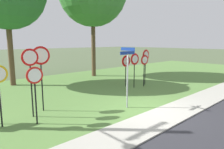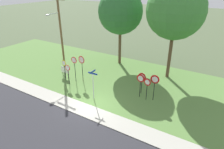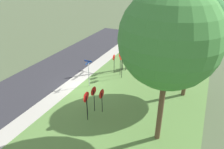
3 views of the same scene
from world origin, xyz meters
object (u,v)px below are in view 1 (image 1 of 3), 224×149
Objects in this scene: yield_sign_near_left at (126,64)px; yield_sign_near_right at (135,62)px; stop_sign_near_left at (35,84)px; stop_sign_far_center at (30,68)px; street_name_post at (127,72)px; yield_sign_far_right at (146,58)px; yield_sign_far_left at (145,63)px; stop_sign_far_left at (41,64)px.

yield_sign_near_right is at bearing -75.73° from yield_sign_near_left.
yield_sign_near_left is at bearing 16.37° from stop_sign_near_left.
stop_sign_far_center is (0.18, 0.82, 0.47)m from stop_sign_near_left.
street_name_post is (-3.42, -2.50, -0.02)m from yield_sign_near_right.
stop_sign_near_left is 0.87× the size of yield_sign_far_right.
street_name_post is at bearing -26.74° from stop_sign_far_center.
stop_sign_near_left is at bearing -163.52° from yield_sign_far_left.
stop_sign_near_left is 1.00× the size of yield_sign_far_left.
stop_sign_near_left is at bearing 164.88° from street_name_post.
yield_sign_near_right is at bearing -179.48° from yield_sign_far_right.
stop_sign_far_center is at bearing 76.80° from stop_sign_near_left.
street_name_post is (-3.29, -3.15, 0.10)m from yield_sign_near_left.
yield_sign_far_right is at bearing 7.66° from yield_sign_near_right.
stop_sign_far_left reaches higher than street_name_post.
street_name_post is (3.70, -1.79, -0.34)m from stop_sign_far_center.
yield_sign_near_left is (6.36, 0.92, -0.53)m from stop_sign_far_left.
stop_sign_near_left is 0.76× the size of stop_sign_far_left.
stop_sign_far_left is at bearing -172.32° from yield_sign_far_left.
stop_sign_far_left is 1.02× the size of street_name_post.
stop_sign_far_left is 1.25× the size of yield_sign_near_right.
yield_sign_near_left is at bearing 142.33° from yield_sign_far_left.
yield_sign_near_right is at bearing 7.56° from stop_sign_far_left.
yield_sign_near_right is at bearing 35.10° from street_name_post.
street_name_post is at bearing -14.56° from stop_sign_near_left.
yield_sign_near_left is 0.85× the size of yield_sign_far_right.
yield_sign_far_right is (8.41, 0.80, -0.14)m from stop_sign_far_center.
stop_sign_far_left is at bearing -169.10° from yield_sign_near_left.
yield_sign_near_right is at bearing 4.78° from stop_sign_far_center.
stop_sign_far_left reaches higher than stop_sign_far_center.
stop_sign_near_left is at bearing -164.52° from yield_sign_near_right.
street_name_post reaches higher than stop_sign_near_left.
yield_sign_near_right reaches higher than yield_sign_far_left.
yield_sign_near_right is 1.06× the size of yield_sign_far_left.
yield_sign_far_right reaches higher than yield_sign_near_left.
stop_sign_near_left is 7.50m from yield_sign_near_left.
yield_sign_near_left is 1.24m from yield_sign_far_left.
yield_sign_near_right is (7.31, 1.53, 0.15)m from stop_sign_near_left.
stop_sign_far_center is 7.89m from yield_sign_far_left.
yield_sign_far_right is at bearing 7.82° from stop_sign_far_left.
stop_sign_near_left is 8.16m from yield_sign_far_left.
stop_sign_far_center reaches higher than yield_sign_near_right.
yield_sign_near_left is 0.76× the size of street_name_post.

